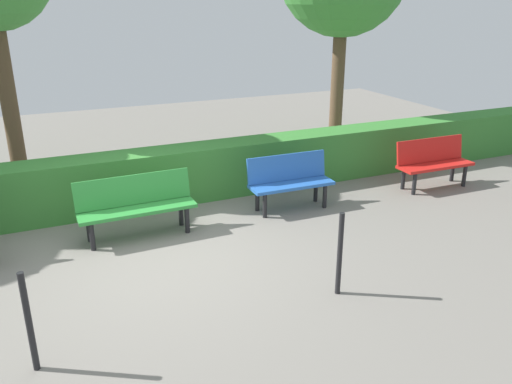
{
  "coord_description": "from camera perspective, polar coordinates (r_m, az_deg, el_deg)",
  "views": [
    {
      "loc": [
        1.29,
        6.13,
        3.2
      ],
      "look_at": [
        -1.57,
        -0.32,
        0.55
      ],
      "focal_mm": 36.56,
      "sensor_mm": 36.0,
      "label": 1
    }
  ],
  "objects": [
    {
      "name": "ground_plane",
      "position": [
        7.04,
        -10.75,
        -6.88
      ],
      "size": [
        20.38,
        20.38,
        0.0
      ],
      "primitive_type": "plane",
      "color": "gray"
    },
    {
      "name": "bench_red",
      "position": [
        9.76,
        18.82,
        3.25
      ],
      "size": [
        1.41,
        0.49,
        0.86
      ],
      "rotation": [
        0.0,
        0.0,
        -0.02
      ],
      "color": "red",
      "rests_on": "ground_plane"
    },
    {
      "name": "bench_blue",
      "position": [
        8.3,
        3.7,
        1.37
      ],
      "size": [
        1.36,
        0.48,
        0.86
      ],
      "rotation": [
        0.0,
        0.0,
        -0.02
      ],
      "color": "blue",
      "rests_on": "ground_plane"
    },
    {
      "name": "bench_green",
      "position": [
        7.5,
        -12.99,
        -1.22
      ],
      "size": [
        1.63,
        0.48,
        0.86
      ],
      "rotation": [
        0.0,
        0.0,
        0.02
      ],
      "color": "#2D8C38",
      "rests_on": "ground_plane"
    },
    {
      "name": "hedge_row",
      "position": [
        8.79,
        -6.38,
        2.2
      ],
      "size": [
        16.38,
        0.62,
        0.89
      ],
      "primitive_type": "cube",
      "color": "#387F33",
      "rests_on": "ground_plane"
    },
    {
      "name": "railing_post_mid",
      "position": [
        5.94,
        9.14,
        -6.73
      ],
      "size": [
        0.06,
        0.06,
        1.0
      ],
      "primitive_type": "cylinder",
      "color": "black",
      "rests_on": "ground_plane"
    },
    {
      "name": "railing_post_far",
      "position": [
        5.15,
        -23.59,
        -12.95
      ],
      "size": [
        0.06,
        0.06,
        1.0
      ],
      "primitive_type": "cylinder",
      "color": "black",
      "rests_on": "ground_plane"
    }
  ]
}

